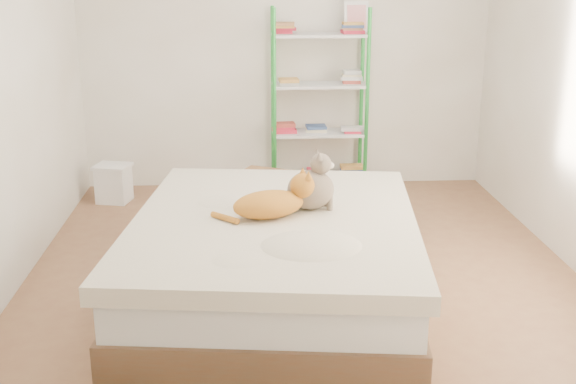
{
  "coord_description": "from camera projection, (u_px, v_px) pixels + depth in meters",
  "views": [
    {
      "loc": [
        -0.38,
        -4.69,
        2.03
      ],
      "look_at": [
        -0.11,
        -0.18,
        0.62
      ],
      "focal_mm": 45.0,
      "sensor_mm": 36.0,
      "label": 1
    }
  ],
  "objects": [
    {
      "name": "room",
      "position": [
        303.0,
        84.0,
        4.71
      ],
      "size": [
        3.81,
        4.21,
        2.61
      ],
      "color": "#977049",
      "rests_on": "ground"
    },
    {
      "name": "bed",
      "position": [
        275.0,
        258.0,
        4.55
      ],
      "size": [
        1.98,
        2.36,
        0.55
      ],
      "rotation": [
        0.0,
        0.0,
        -0.12
      ],
      "color": "brown",
      "rests_on": "ground"
    },
    {
      "name": "orange_cat",
      "position": [
        268.0,
        201.0,
        4.42
      ],
      "size": [
        0.6,
        0.44,
        0.22
      ],
      "primitive_type": null,
      "rotation": [
        0.0,
        0.0,
        0.32
      ],
      "color": "orange",
      "rests_on": "bed"
    },
    {
      "name": "grey_cat",
      "position": [
        311.0,
        181.0,
        4.56
      ],
      "size": [
        0.35,
        0.3,
        0.37
      ],
      "primitive_type": null,
      "rotation": [
        0.0,
        0.0,
        1.66
      ],
      "color": "gray",
      "rests_on": "bed"
    },
    {
      "name": "shelf_unit",
      "position": [
        320.0,
        108.0,
        6.67
      ],
      "size": [
        0.88,
        0.36,
        1.74
      ],
      "color": "green",
      "rests_on": "ground"
    },
    {
      "name": "cardboard_box",
      "position": [
        267.0,
        192.0,
        6.22
      ],
      "size": [
        0.61,
        0.63,
        0.4
      ],
      "rotation": [
        0.0,
        0.0,
        -0.46
      ],
      "color": "#B47648",
      "rests_on": "ground"
    },
    {
      "name": "white_bin",
      "position": [
        114.0,
        183.0,
        6.49
      ],
      "size": [
        0.35,
        0.33,
        0.34
      ],
      "rotation": [
        0.0,
        0.0,
        -0.23
      ],
      "color": "white",
      "rests_on": "ground"
    }
  ]
}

